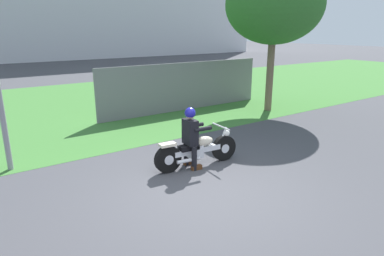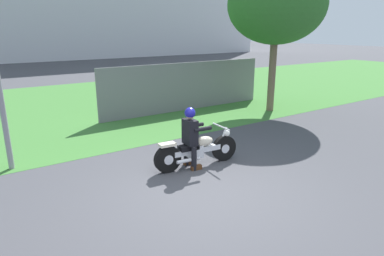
% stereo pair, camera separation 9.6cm
% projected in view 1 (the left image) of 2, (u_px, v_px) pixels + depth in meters
% --- Properties ---
extents(ground, '(120.00, 120.00, 0.00)m').
position_uv_depth(ground, '(205.00, 193.00, 6.44)').
color(ground, '#424247').
extents(grass_verge, '(60.00, 12.00, 0.01)m').
position_uv_depth(grass_verge, '(67.00, 107.00, 13.58)').
color(grass_verge, '#3D7533').
rests_on(grass_verge, ground).
extents(motorcycle_lead, '(2.07, 0.66, 0.86)m').
position_uv_depth(motorcycle_lead, '(197.00, 150.00, 7.63)').
color(motorcycle_lead, black).
rests_on(motorcycle_lead, ground).
extents(rider_lead, '(0.58, 0.49, 1.38)m').
position_uv_depth(rider_lead, '(191.00, 133.00, 7.44)').
color(rider_lead, black).
rests_on(rider_lead, ground).
extents(tree_roadside, '(3.47, 3.47, 5.22)m').
position_uv_depth(tree_roadside, '(274.00, 5.00, 12.01)').
color(tree_roadside, brown).
rests_on(tree_roadside, ground).
extents(fence_segment, '(7.00, 0.06, 1.80)m').
position_uv_depth(fence_segment, '(185.00, 87.00, 12.89)').
color(fence_segment, slate).
rests_on(fence_segment, ground).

